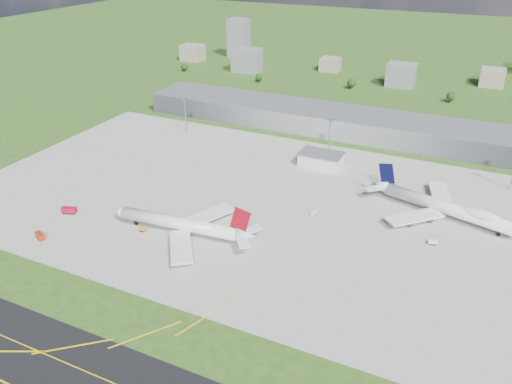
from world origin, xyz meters
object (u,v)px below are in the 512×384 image
at_px(crash_tender, 40,236).
at_px(van_white_near, 314,213).
at_px(airliner_red_twin, 184,225).
at_px(fire_truck, 69,211).
at_px(tug_yellow, 143,230).
at_px(van_white_far, 433,242).
at_px(airliner_blue_quad, 446,208).

bearing_deg(crash_tender, van_white_near, 56.13).
bearing_deg(airliner_red_twin, fire_truck, 1.56).
xyz_separation_m(tug_yellow, van_white_far, (132.28, 48.77, 0.19)).
relative_size(tug_yellow, van_white_near, 0.87).
distance_m(airliner_blue_quad, tug_yellow, 155.32).
bearing_deg(airliner_red_twin, airliner_blue_quad, -153.06).
relative_size(airliner_red_twin, van_white_far, 16.32).
bearing_deg(van_white_far, airliner_red_twin, -174.42).
bearing_deg(van_white_near, airliner_blue_quad, -62.97).
height_order(airliner_red_twin, fire_truck, airliner_red_twin).
bearing_deg(van_white_near, tug_yellow, 129.58).
distance_m(tug_yellow, van_white_near, 88.29).
bearing_deg(van_white_near, van_white_far, -88.28).
distance_m(airliner_blue_quad, van_white_near, 68.04).
bearing_deg(tug_yellow, van_white_near, 29.51).
height_order(van_white_near, van_white_far, van_white_near).
bearing_deg(airliner_red_twin, van_white_far, -164.33).
height_order(airliner_blue_quad, tug_yellow, airliner_blue_quad).
xyz_separation_m(airliner_red_twin, van_white_far, (111.78, 42.67, -4.42)).
distance_m(airliner_red_twin, tug_yellow, 21.88).
height_order(tug_yellow, van_white_near, van_white_near).
height_order(airliner_red_twin, van_white_far, airliner_red_twin).
distance_m(airliner_red_twin, crash_tender, 69.68).
height_order(airliner_red_twin, crash_tender, airliner_red_twin).
xyz_separation_m(fire_truck, van_white_near, (117.88, 53.09, -0.55)).
relative_size(airliner_blue_quad, crash_tender, 12.13).
distance_m(airliner_blue_quad, crash_tender, 204.04).
relative_size(fire_truck, tug_yellow, 2.09).
distance_m(crash_tender, van_white_near, 137.09).
height_order(airliner_red_twin, tug_yellow, airliner_red_twin).
relative_size(airliner_red_twin, fire_truck, 9.27).
xyz_separation_m(fire_truck, tug_yellow, (46.00, 1.82, -0.75)).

